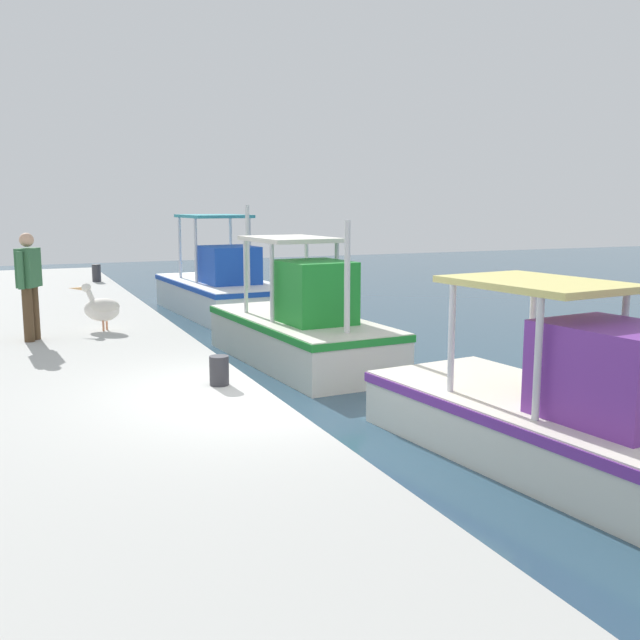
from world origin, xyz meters
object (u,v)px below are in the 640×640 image
fishing_boat_third (569,419)px  pelican (102,308)px  fishing_boat_nearest (222,290)px  mooring_bollard_second (219,371)px  mooring_bollard_nearest (96,273)px  fisherman_standing (29,282)px  fishing_boat_second (302,329)px

fishing_boat_third → pelican: bearing=-147.7°
fishing_boat_nearest → mooring_bollard_second: 10.99m
fishing_boat_third → mooring_bollard_nearest: bearing=-167.1°
fisherman_standing → mooring_bollard_nearest: size_ratio=3.52×
fishing_boat_nearest → mooring_bollard_nearest: bearing=-125.4°
fishing_boat_nearest → mooring_bollard_second: bearing=-15.8°
mooring_bollard_second → fishing_boat_nearest: bearing=164.2°
pelican → fisherman_standing: 1.37m
mooring_bollard_nearest → fishing_boat_second: bearing=17.3°
fishing_boat_nearest → fishing_boat_third: (12.78, 0.42, -0.09)m
fishing_boat_nearest → mooring_bollard_second: fishing_boat_nearest is taller
mooring_bollard_second → mooring_bollard_nearest: bearing=180.0°
fishing_boat_third → mooring_bollard_nearest: fishing_boat_third is taller
fishing_boat_third → mooring_bollard_second: size_ratio=14.94×
fishing_boat_nearest → fisherman_standing: bearing=-37.0°
fishing_boat_nearest → pelican: 7.19m
fishing_boat_nearest → pelican: fishing_boat_nearest is taller
fishing_boat_third → fishing_boat_second: bearing=-173.5°
fishing_boat_nearest → mooring_bollard_second: size_ratio=15.59×
fishing_boat_third → pelican: size_ratio=5.96×
pelican → mooring_bollard_second: bearing=10.4°
fishing_boat_third → mooring_bollard_nearest: size_ratio=10.98×
fishing_boat_third → fisherman_standing: fishing_boat_third is taller
fishing_boat_second → fishing_boat_third: fishing_boat_second is taller
fishing_boat_second → fisherman_standing: 4.79m
fishing_boat_second → mooring_bollard_second: 4.87m
pelican → mooring_bollard_nearest: bearing=174.3°
mooring_bollard_nearest → fishing_boat_nearest: bearing=54.6°
pelican → fisherman_standing: (0.52, -1.15, 0.55)m
fishing_boat_second → mooring_bollard_second: bearing=-33.8°
fishing_boat_nearest → pelican: size_ratio=6.22×
fishing_boat_third → mooring_bollard_second: 4.09m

